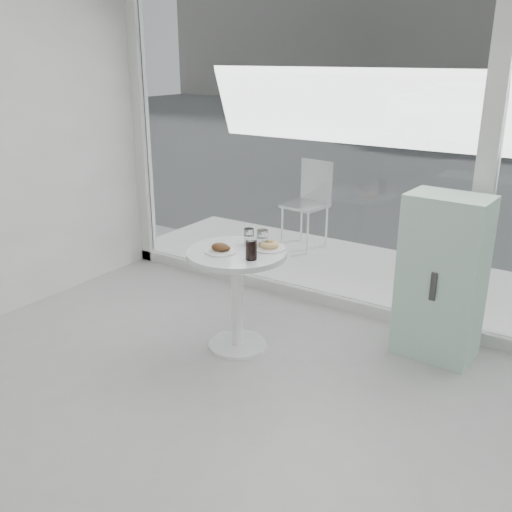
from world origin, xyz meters
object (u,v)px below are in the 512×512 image
Objects in this scene: car_white at (486,113)px; plate_donut at (269,246)px; mint_cabinet at (442,278)px; plate_fritter at (221,249)px; water_tumbler_b at (262,240)px; cola_glass at (251,249)px; main_table at (237,279)px; patio_chair at (310,198)px; water_tumbler_a at (249,237)px.

plate_donut is at bearing -164.49° from car_white.
mint_cabinet is at bearing 26.82° from plate_donut.
water_tumbler_b is at bearing 54.22° from plate_fritter.
cola_glass reaches higher than plate_fritter.
cola_glass is (-1.08, -0.81, 0.24)m from mint_cabinet.
car_white is 21.15× the size of plate_fritter.
plate_fritter is (-0.07, -0.09, 0.25)m from main_table.
plate_fritter is 0.91× the size of plate_donut.
patio_chair is at bearing 109.63° from water_tumbler_b.
car_white is (-0.17, 8.99, 0.21)m from patio_chair.
car_white reaches higher than water_tumbler_a.
cola_glass is (0.02, -0.26, 0.05)m from plate_donut.
water_tumbler_b is at bearing 106.42° from cola_glass.
water_tumbler_a is (0.82, -11.13, 0.02)m from car_white.
car_white reaches higher than plate_fritter.
patio_chair is 2.25m from water_tumbler_a.
water_tumbler_b is at bearing -164.78° from car_white.
mint_cabinet is 5.41× the size of plate_fritter.
plate_donut is (1.00, -11.14, -0.01)m from car_white.
main_table is 2.41m from patio_chair.
mint_cabinet is 10.01× the size of water_tumbler_a.
patio_chair is 0.20× the size of car_white.
water_tumbler_a is at bearing 77.21° from plate_fritter.
mint_cabinet is at bearing 31.25° from plate_fritter.
plate_donut is 1.61× the size of cola_glass.
car_white is 11.16m from water_tumbler_a.
water_tumbler_b is at bearing 56.46° from main_table.
main_table is 0.16× the size of car_white.
plate_fritter is 0.27m from water_tumbler_a.
water_tumbler_a is at bearing -165.42° from car_white.
car_white is 11.42m from plate_fritter.
main_table is 0.27m from plate_fritter.
main_table is 5.10× the size of cola_glass.
patio_chair is 7.22× the size of water_tumbler_b.
mint_cabinet is 1.41m from water_tumbler_a.
cola_glass is (0.20, -0.27, 0.02)m from water_tumbler_a.
plate_donut is (0.83, -2.15, 0.20)m from patio_chair.
car_white is 11.18m from plate_donut.
mint_cabinet is 1.26× the size of patio_chair.
mint_cabinet is at bearing -31.42° from patio_chair.
cola_glass reaches higher than plate_donut.
mint_cabinet is at bearing 37.00° from cola_glass.
patio_chair reaches higher than main_table.
car_white is 11.18m from water_tumbler_b.
patio_chair is 7.97× the size of water_tumbler_a.
plate_donut is at bearing 94.09° from cola_glass.
cola_glass is at bearing -85.91° from plate_donut.
car_white reaches higher than main_table.
mint_cabinet is 1.37m from cola_glass.
patio_chair is 8.99m from car_white.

